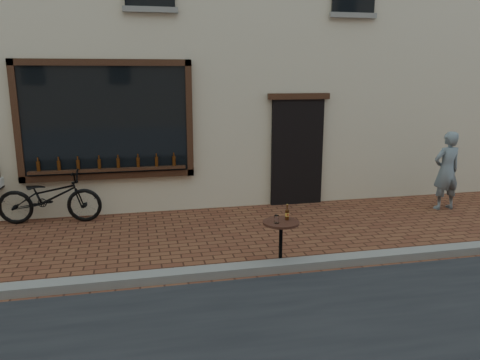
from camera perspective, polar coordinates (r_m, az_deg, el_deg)
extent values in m
plane|color=#592C1C|center=(6.45, 0.81, -12.01)|extent=(90.00, 90.00, 0.00)
cube|color=slate|center=(6.60, 0.40, -10.83)|extent=(90.00, 0.25, 0.12)
cube|color=black|center=(9.20, -16.00, 6.99)|extent=(3.00, 0.06, 2.00)
cube|color=black|center=(9.14, -16.42, 13.60)|extent=(3.24, 0.10, 0.12)
cube|color=black|center=(9.34, -15.60, 0.50)|extent=(3.24, 0.10, 0.12)
cube|color=black|center=(9.40, -25.58, 6.35)|extent=(0.12, 0.10, 2.24)
cube|color=black|center=(9.22, -6.21, 7.42)|extent=(0.12, 0.10, 2.24)
cube|color=black|center=(9.26, -15.67, 1.22)|extent=(2.90, 0.16, 0.05)
cube|color=black|center=(9.84, 6.97, 3.34)|extent=(1.10, 0.10, 2.20)
cube|color=black|center=(9.69, 7.21, 10.09)|extent=(1.30, 0.10, 0.12)
cylinder|color=#3D1C07|center=(9.39, -23.34, 1.55)|extent=(0.06, 0.06, 0.19)
cylinder|color=#3D1C07|center=(9.33, -21.19, 1.67)|extent=(0.06, 0.06, 0.19)
cylinder|color=#3D1C07|center=(9.28, -19.01, 1.78)|extent=(0.06, 0.06, 0.19)
cylinder|color=#3D1C07|center=(9.25, -16.81, 1.90)|extent=(0.06, 0.06, 0.19)
cylinder|color=#3D1C07|center=(9.23, -14.60, 2.01)|extent=(0.06, 0.06, 0.19)
cylinder|color=#3D1C07|center=(9.22, -12.39, 2.12)|extent=(0.06, 0.06, 0.19)
cylinder|color=#3D1C07|center=(9.23, -10.17, 2.22)|extent=(0.06, 0.06, 0.19)
cylinder|color=#3D1C07|center=(9.25, -7.96, 2.32)|extent=(0.06, 0.06, 0.19)
imported|color=black|center=(9.31, -22.19, -1.94)|extent=(1.91, 0.82, 0.98)
cylinder|color=black|center=(6.89, 4.93, -10.23)|extent=(0.38, 0.38, 0.03)
cylinder|color=black|center=(6.78, 4.98, -7.77)|extent=(0.05, 0.05, 0.61)
cylinder|color=black|center=(6.67, 5.03, -5.19)|extent=(0.52, 0.52, 0.03)
cylinder|color=gold|center=(6.72, 5.76, -4.20)|extent=(0.05, 0.05, 0.05)
cylinder|color=white|center=(6.57, 4.48, -4.80)|extent=(0.07, 0.07, 0.11)
imported|color=slate|center=(10.32, 23.87, 1.05)|extent=(0.60, 0.41, 1.59)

